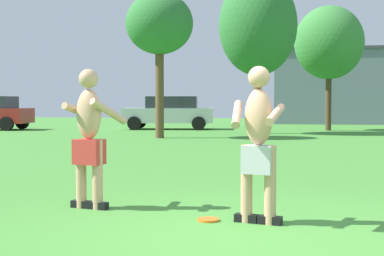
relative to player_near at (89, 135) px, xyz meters
The scene contains 9 objects.
ground_plane 2.58m from the player_near, 31.14° to the right, with size 80.00×80.00×0.00m, color #428433.
player_near is the anchor object (origin of this frame).
player_in_gray 2.20m from the player_near, 14.49° to the right, with size 0.57×0.70×1.73m.
frisbee 1.89m from the player_near, 17.89° to the right, with size 0.25×0.25×0.03m, color orange.
car_silver_mid_lot 20.43m from the player_near, 98.86° to the left, with size 4.48×2.42×1.58m.
outbuilding_behind_lot 30.32m from the player_near, 77.53° to the left, with size 10.07×5.11×4.52m.
tree_left_field 17.49m from the player_near, 85.87° to the left, with size 3.23×3.23×6.54m.
tree_right_field 20.97m from the player_near, 77.96° to the left, with size 3.16×3.16×5.73m.
tree_behind_players 14.23m from the player_near, 98.98° to the left, with size 2.46×2.46×5.30m.
Camera 1 is at (0.37, -5.61, 1.35)m, focal length 53.71 mm.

